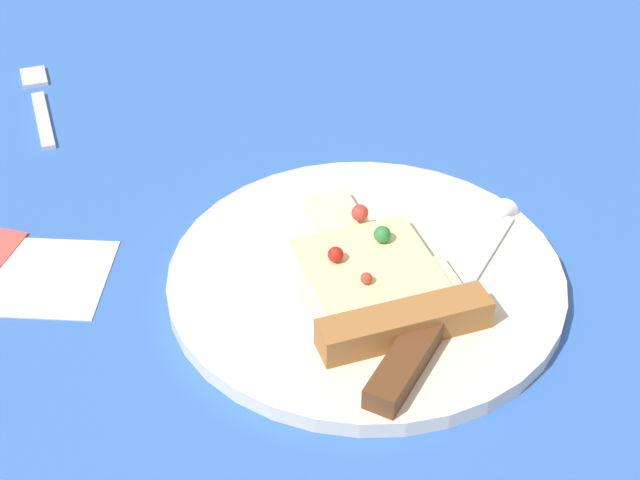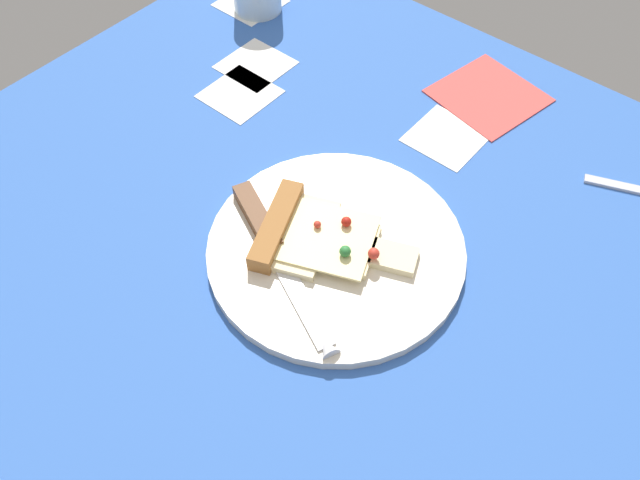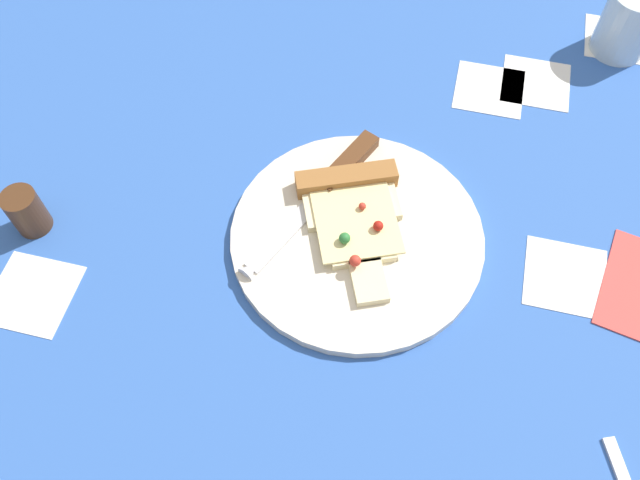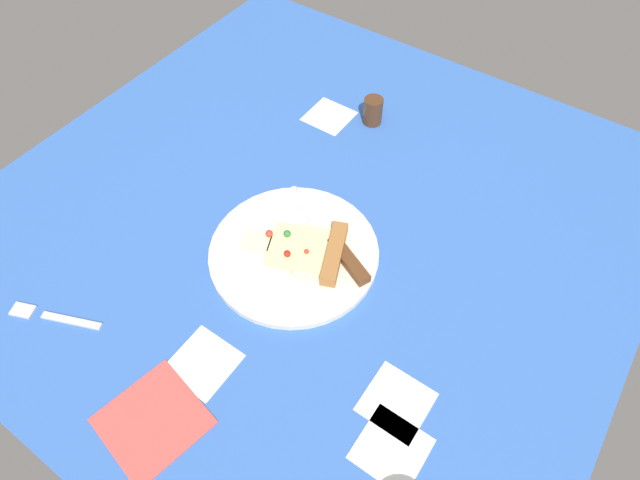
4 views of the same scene
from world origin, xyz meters
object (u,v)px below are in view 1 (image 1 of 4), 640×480
at_px(plate, 366,279).
at_px(pizza_slice, 380,286).
at_px(knife, 437,315).
at_px(fork, 39,99).

bearing_deg(plate, pizza_slice, -66.89).
relative_size(plate, knife, 1.28).
distance_m(knife, fork, 0.47).
bearing_deg(fork, plate, -59.76).
relative_size(pizza_slice, fork, 1.28).
height_order(pizza_slice, fork, pizza_slice).
bearing_deg(plate, knife, -44.58).
xyz_separation_m(plate, knife, (0.05, -0.05, 0.01)).
bearing_deg(knife, plate, 159.60).
relative_size(pizza_slice, knife, 0.84).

